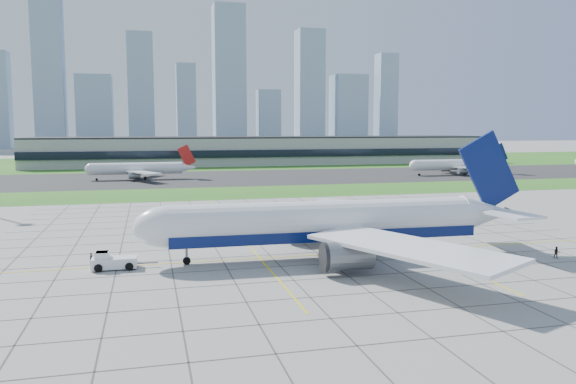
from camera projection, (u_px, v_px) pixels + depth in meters
name	position (u px, v px, depth m)	size (l,w,h in m)	color
ground	(316.00, 252.00, 94.35)	(1400.00, 1400.00, 0.00)	#9F9F99
grass_median	(235.00, 193.00, 181.09)	(700.00, 35.00, 0.04)	#29631C
asphalt_taxiway	(215.00, 178.00, 234.09)	(700.00, 75.00, 0.04)	#383838
grass_far	(194.00, 162.00, 340.11)	(700.00, 145.00, 0.04)	#29631C
apron_markings	(301.00, 239.00, 105.14)	(120.00, 130.00, 0.03)	#474744
terminal	(267.00, 150.00, 324.64)	(260.00, 43.00, 15.80)	#B7B7B2
city_skyline	(164.00, 91.00, 586.68)	(523.00, 32.40, 160.00)	#8FA6BC
airliner	(328.00, 223.00, 90.20)	(64.88, 65.73, 20.42)	white
pushback_tug	(112.00, 261.00, 83.09)	(9.56, 3.48, 2.65)	white
crew_near	(91.00, 259.00, 85.52)	(0.69, 0.45, 1.89)	black
crew_far	(557.00, 253.00, 89.75)	(0.95, 0.74, 1.96)	black
distant_jet_1	(139.00, 168.00, 226.35)	(41.17, 42.66, 14.08)	white
distant_jet_2	(457.00, 165.00, 249.66)	(46.27, 42.66, 14.08)	white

